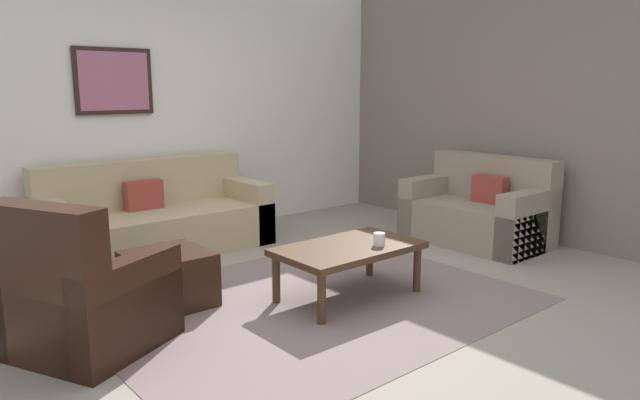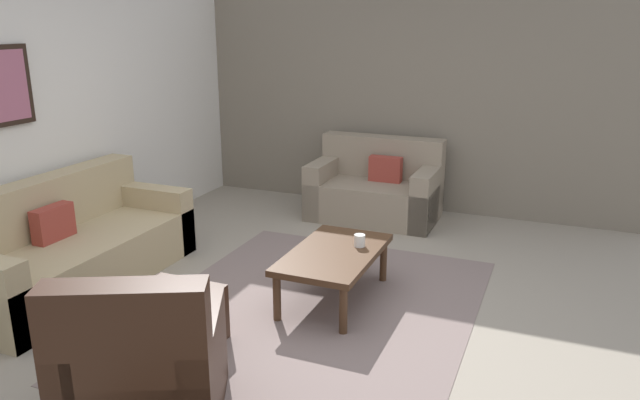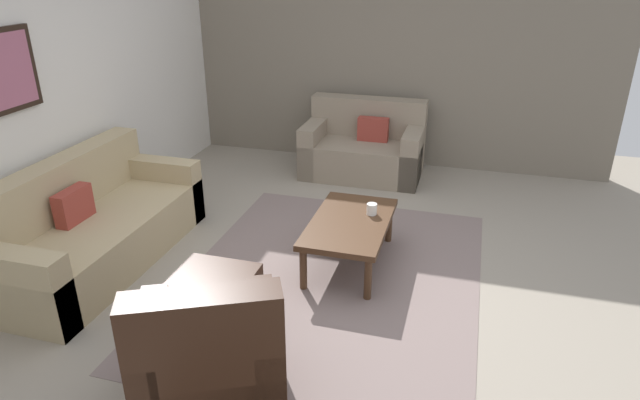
{
  "view_description": "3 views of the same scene",
  "coord_description": "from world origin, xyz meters",
  "px_view_note": "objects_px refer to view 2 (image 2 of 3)",
  "views": [
    {
      "loc": [
        -2.59,
        -3.16,
        1.58
      ],
      "look_at": [
        0.24,
        0.18,
        0.73
      ],
      "focal_mm": 32.55,
      "sensor_mm": 36.0,
      "label": 1
    },
    {
      "loc": [
        -3.8,
        -1.65,
        2.14
      ],
      "look_at": [
        0.39,
        0.08,
        0.78
      ],
      "focal_mm": 33.81,
      "sensor_mm": 36.0,
      "label": 2
    },
    {
      "loc": [
        -3.76,
        -0.98,
        2.45
      ],
      "look_at": [
        0.2,
        0.15,
        0.61
      ],
      "focal_mm": 30.9,
      "sensor_mm": 36.0,
      "label": 3
    }
  ],
  "objects_px": {
    "coffee_table": "(334,257)",
    "cup": "(360,241)",
    "armchair_leather": "(143,378)",
    "ottoman": "(172,322)",
    "couch_loveseat": "(377,190)",
    "couch_main": "(67,250)"
  },
  "relations": [
    {
      "from": "couch_main",
      "to": "cup",
      "type": "xyz_separation_m",
      "value": [
        0.74,
        -2.33,
        0.16
      ]
    },
    {
      "from": "armchair_leather",
      "to": "cup",
      "type": "height_order",
      "value": "armchair_leather"
    },
    {
      "from": "cup",
      "to": "coffee_table",
      "type": "bearing_deg",
      "value": 139.01
    },
    {
      "from": "coffee_table",
      "to": "cup",
      "type": "distance_m",
      "value": 0.25
    },
    {
      "from": "ottoman",
      "to": "cup",
      "type": "relative_size",
      "value": 5.8
    },
    {
      "from": "cup",
      "to": "couch_loveseat",
      "type": "bearing_deg",
      "value": 13.38
    },
    {
      "from": "armchair_leather",
      "to": "ottoman",
      "type": "height_order",
      "value": "armchair_leather"
    },
    {
      "from": "couch_loveseat",
      "to": "ottoman",
      "type": "relative_size",
      "value": 2.48
    },
    {
      "from": "armchair_leather",
      "to": "coffee_table",
      "type": "bearing_deg",
      "value": -11.35
    },
    {
      "from": "armchair_leather",
      "to": "coffee_table",
      "type": "height_order",
      "value": "armchair_leather"
    },
    {
      "from": "coffee_table",
      "to": "cup",
      "type": "height_order",
      "value": "cup"
    },
    {
      "from": "coffee_table",
      "to": "cup",
      "type": "relative_size",
      "value": 11.38
    },
    {
      "from": "couch_main",
      "to": "armchair_leather",
      "type": "xyz_separation_m",
      "value": [
        -1.3,
        -1.8,
        0.01
      ]
    },
    {
      "from": "ottoman",
      "to": "coffee_table",
      "type": "distance_m",
      "value": 1.35
    },
    {
      "from": "ottoman",
      "to": "cup",
      "type": "xyz_separation_m",
      "value": [
        1.29,
        -0.88,
        0.26
      ]
    },
    {
      "from": "couch_loveseat",
      "to": "ottoman",
      "type": "bearing_deg",
      "value": 172.91
    },
    {
      "from": "couch_loveseat",
      "to": "armchair_leather",
      "type": "relative_size",
      "value": 1.3
    },
    {
      "from": "armchair_leather",
      "to": "cup",
      "type": "distance_m",
      "value": 2.11
    },
    {
      "from": "coffee_table",
      "to": "ottoman",
      "type": "bearing_deg",
      "value": 146.72
    },
    {
      "from": "couch_main",
      "to": "coffee_table",
      "type": "height_order",
      "value": "couch_main"
    },
    {
      "from": "couch_main",
      "to": "couch_loveseat",
      "type": "height_order",
      "value": "same"
    },
    {
      "from": "armchair_leather",
      "to": "ottoman",
      "type": "relative_size",
      "value": 1.91
    }
  ]
}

